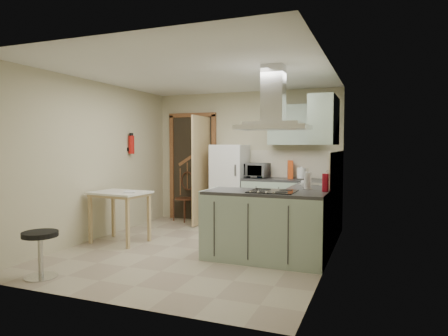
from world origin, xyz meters
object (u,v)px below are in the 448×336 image
at_px(microwave, 255,170).
at_px(bentwood_chair, 185,199).
at_px(stool, 41,254).
at_px(peninsula, 265,226).
at_px(extractor_hood, 273,127).
at_px(drop_leaf_table, 120,217).
at_px(fridge, 230,185).

bearing_deg(microwave, bentwood_chair, -175.21).
distance_m(stool, microwave, 3.94).
xyz_separation_m(peninsula, stool, (-2.18, -1.58, -0.19)).
relative_size(extractor_hood, drop_leaf_table, 1.08).
distance_m(fridge, extractor_hood, 2.57).
xyz_separation_m(bentwood_chair, microwave, (1.46, -0.03, 0.59)).
height_order(stool, microwave, microwave).
distance_m(drop_leaf_table, microwave, 2.56).
height_order(drop_leaf_table, stool, drop_leaf_table).
bearing_deg(bentwood_chair, stool, -68.59).
relative_size(peninsula, drop_leaf_table, 1.86).
distance_m(fridge, peninsula, 2.35).
bearing_deg(microwave, stool, -105.58).
relative_size(peninsula, bentwood_chair, 1.77).
relative_size(fridge, stool, 2.84).
relative_size(fridge, peninsula, 0.97).
bearing_deg(peninsula, bentwood_chair, 137.04).
relative_size(fridge, bentwood_chair, 1.71).
bearing_deg(drop_leaf_table, stool, -80.06).
bearing_deg(drop_leaf_table, peninsula, 1.90).
height_order(extractor_hood, stool, extractor_hood).
bearing_deg(stool, microwave, 68.27).
bearing_deg(drop_leaf_table, microwave, 54.93).
relative_size(extractor_hood, stool, 1.71).
distance_m(drop_leaf_table, bentwood_chair, 1.94).
bearing_deg(stool, extractor_hood, 34.69).
bearing_deg(bentwood_chair, drop_leaf_table, -72.75).
relative_size(fridge, drop_leaf_table, 1.80).
height_order(bentwood_chair, microwave, microwave).
bearing_deg(fridge, stool, -104.98).
relative_size(drop_leaf_table, bentwood_chair, 0.95).
relative_size(peninsula, extractor_hood, 1.72).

